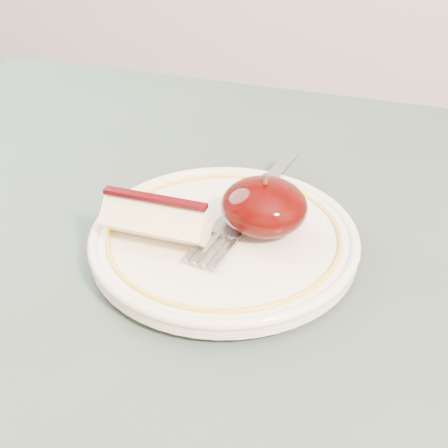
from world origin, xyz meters
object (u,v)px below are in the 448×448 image
(plate, at_px, (224,238))
(apple_half, at_px, (264,207))
(table, at_px, (199,401))
(fork, at_px, (250,205))

(plate, distance_m, apple_half, 0.04)
(table, relative_size, apple_half, 12.65)
(plate, xyz_separation_m, fork, (0.01, 0.04, 0.01))
(plate, bearing_deg, fork, 77.34)
(table, bearing_deg, plate, 94.52)
(table, height_order, plate, plate)
(plate, bearing_deg, table, -85.48)
(table, height_order, fork, fork)
(fork, bearing_deg, apple_half, -135.29)
(plate, relative_size, fork, 1.10)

